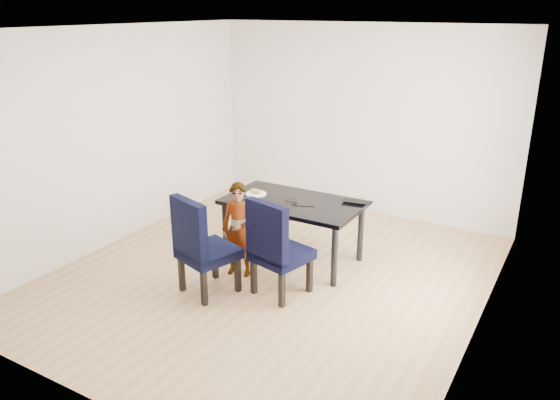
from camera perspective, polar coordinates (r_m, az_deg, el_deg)
The scene contains 14 objects.
floor at distance 6.30m, azimuth -0.93°, elevation -7.88°, with size 4.50×5.00×0.01m, color tan.
ceiling at distance 5.59m, azimuth -1.08°, elevation 17.59°, with size 4.50×5.00×0.01m, color white.
wall_back at distance 7.99m, azimuth 8.45°, elevation 8.21°, with size 4.50×0.01×2.70m, color white.
wall_front at distance 4.00m, azimuth -20.00°, elevation -4.52°, with size 4.50×0.01×2.70m, color silver.
wall_left at distance 7.20m, azimuth -16.64°, elevation 6.34°, with size 0.01×5.00×2.70m, color silver.
wall_right at distance 5.06m, azimuth 21.40°, elevation 0.35°, with size 0.01×5.00×2.70m, color silver.
dining_table at distance 6.53m, azimuth 1.33°, elevation -3.16°, with size 1.60×0.90×0.75m, color black.
chair_left at distance 5.78m, azimuth -7.50°, elevation -4.62°, with size 0.52×0.55×1.09m, color black.
chair_right at distance 5.70m, azimuth 0.19°, elevation -4.86°, with size 0.52×0.54×1.08m, color black.
child at distance 6.11m, azimuth -4.33°, elevation -3.14°, with size 0.40×0.26×1.09m, color orange.
plate at distance 6.61m, azimuth -2.52°, elevation 0.66°, with size 0.25×0.25×0.01m, color white.
sandwich at distance 6.59m, azimuth -2.57°, elevation 0.94°, with size 0.15×0.07×0.06m, color #A6753B.
laptop at distance 6.41m, azimuth 8.20°, elevation -0.07°, with size 0.35×0.23×0.03m, color black.
cable_tangle at distance 6.27m, azimuth 1.10°, elevation -0.45°, with size 0.13×0.13×0.01m, color black.
Camera 1 is at (2.90, -4.77, 2.91)m, focal length 35.00 mm.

